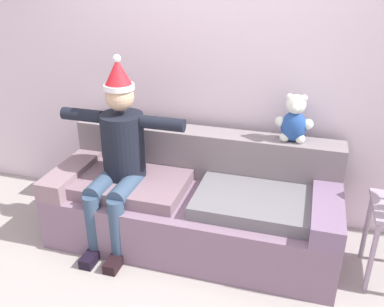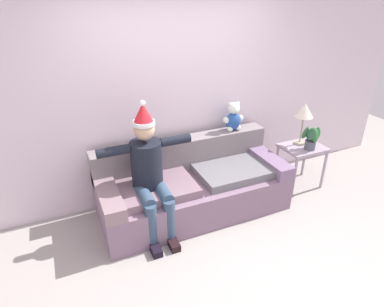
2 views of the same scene
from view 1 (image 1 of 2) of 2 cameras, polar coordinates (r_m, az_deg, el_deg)
back_wall at (r=3.51m, az=2.95°, el=12.34°), size 7.00×0.10×2.70m
couch at (r=3.41m, az=0.38°, el=-6.71°), size 2.26×0.93×0.84m
person_seated at (r=3.25m, az=-10.13°, el=-0.01°), size 1.02×0.77×1.51m
teddy_bear at (r=3.27m, az=13.96°, el=4.45°), size 0.29×0.17×0.38m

